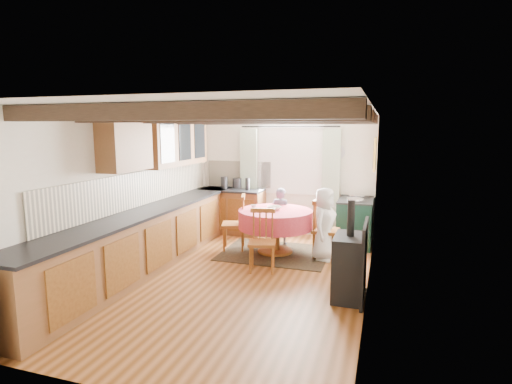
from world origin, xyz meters
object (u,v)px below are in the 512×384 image
(dining_table, at_px, (275,232))
(chair_right, at_px, (326,228))
(chair_near, at_px, (262,241))
(child_far, at_px, (280,216))
(cast_iron_stove, at_px, (350,250))
(aga_range, at_px, (355,222))
(chair_left, at_px, (234,222))
(child_right, at_px, (324,224))
(cup, at_px, (254,207))

(dining_table, bearing_deg, chair_right, 5.28)
(dining_table, relative_size, chair_near, 1.35)
(dining_table, xyz_separation_m, child_far, (-0.06, 0.60, 0.15))
(cast_iron_stove, height_order, child_far, cast_iron_stove)
(aga_range, bearing_deg, cast_iron_stove, -87.48)
(chair_left, height_order, child_right, child_right)
(chair_near, xyz_separation_m, chair_left, (-0.81, 0.90, 0.02))
(dining_table, height_order, cast_iron_stove, cast_iron_stove)
(cast_iron_stove, bearing_deg, child_right, 110.31)
(dining_table, distance_m, chair_right, 0.87)
(cast_iron_stove, distance_m, child_right, 1.55)
(chair_left, distance_m, cup, 0.52)
(dining_table, height_order, chair_left, chair_left)
(chair_right, height_order, child_right, child_right)
(chair_near, height_order, aga_range, chair_near)
(aga_range, bearing_deg, dining_table, -142.42)
(aga_range, bearing_deg, chair_near, -123.49)
(cup, bearing_deg, chair_right, 7.18)
(aga_range, bearing_deg, child_right, -112.13)
(cast_iron_stove, xyz_separation_m, child_far, (-1.45, 2.12, -0.10))
(chair_right, xyz_separation_m, aga_range, (0.42, 0.90, -0.05))
(chair_right, xyz_separation_m, child_far, (-0.92, 0.52, 0.04))
(cast_iron_stove, xyz_separation_m, child_right, (-0.54, 1.45, -0.03))
(chair_left, relative_size, aga_range, 1.04)
(child_far, distance_m, child_right, 1.13)
(cast_iron_stove, bearing_deg, chair_near, 155.30)
(aga_range, distance_m, cup, 1.99)
(child_right, bearing_deg, aga_range, -11.00)
(cast_iron_stove, bearing_deg, cup, 140.61)
(chair_left, distance_m, child_far, 0.93)
(dining_table, relative_size, child_right, 1.06)
(dining_table, xyz_separation_m, child_right, (0.85, -0.07, 0.22))
(dining_table, relative_size, cast_iron_stove, 1.00)
(chair_near, xyz_separation_m, aga_range, (1.24, 1.88, -0.03))
(chair_near, relative_size, aga_range, 0.99)
(chair_left, xyz_separation_m, child_far, (0.71, 0.60, 0.04))
(aga_range, xyz_separation_m, cup, (-1.65, -1.06, 0.37))
(chair_near, bearing_deg, cup, 103.76)
(cast_iron_stove, bearing_deg, chair_left, 144.86)
(child_far, bearing_deg, chair_left, 49.86)
(aga_range, relative_size, cup, 10.33)
(cup, bearing_deg, cast_iron_stove, -39.39)
(chair_right, bearing_deg, aga_range, -20.44)
(aga_range, bearing_deg, chair_right, -114.82)
(dining_table, height_order, chair_near, chair_near)
(chair_right, distance_m, cup, 1.28)
(child_far, bearing_deg, dining_table, 105.72)
(chair_near, height_order, chair_right, chair_right)
(chair_near, distance_m, aga_range, 2.25)
(chair_right, distance_m, aga_range, 1.00)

